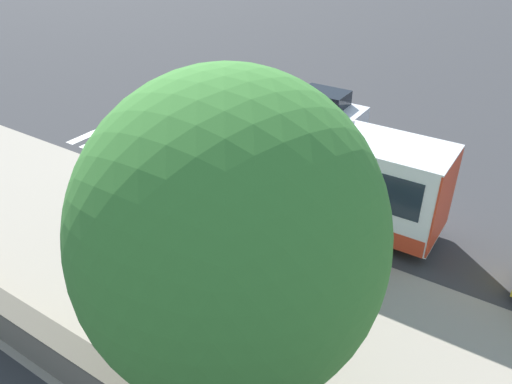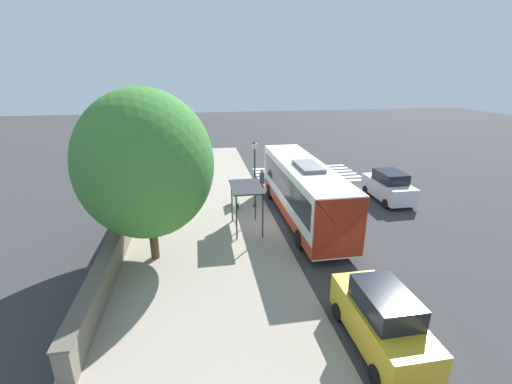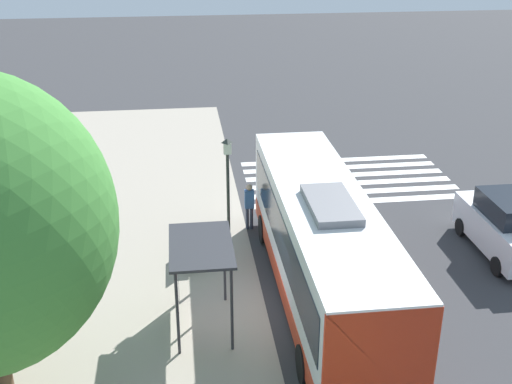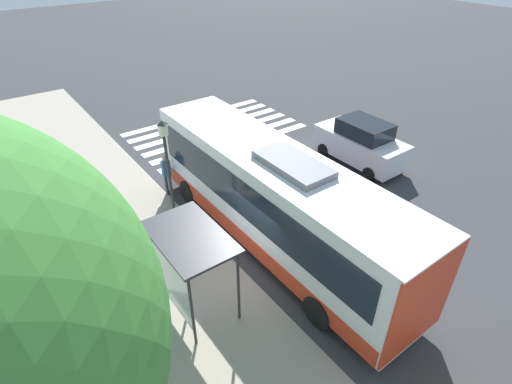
{
  "view_description": "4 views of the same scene",
  "coord_description": "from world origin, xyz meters",
  "px_view_note": "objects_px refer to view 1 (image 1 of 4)",
  "views": [
    {
      "loc": [
        -13.03,
        -7.5,
        10.47
      ],
      "look_at": [
        -0.99,
        0.35,
        1.87
      ],
      "focal_mm": 35.0,
      "sensor_mm": 36.0,
      "label": 1
    },
    {
      "loc": [
        -4.39,
        -18.24,
        8.7
      ],
      "look_at": [
        -0.85,
        2.5,
        1.23
      ],
      "focal_mm": 24.0,
      "sensor_mm": 36.0,
      "label": 2
    },
    {
      "loc": [
        -2.31,
        -15.74,
        10.88
      ],
      "look_at": [
        0.07,
        3.25,
        2.51
      ],
      "focal_mm": 45.0,
      "sensor_mm": 36.0,
      "label": 3
    },
    {
      "loc": [
        -5.3,
        -7.95,
        9.43
      ],
      "look_at": [
        1.42,
        1.15,
        1.91
      ],
      "focal_mm": 28.0,
      "sensor_mm": 36.0,
      "label": 4
    }
  ],
  "objects_px": {
    "bench": "(169,217)",
    "bus_shelter": "(256,205)",
    "pedestrian": "(164,161)",
    "shade_tree": "(230,239)",
    "bus": "(291,159)",
    "street_lamp_near": "(197,151)",
    "parked_car_far_lane": "(322,112)"
  },
  "relations": [
    {
      "from": "pedestrian",
      "to": "street_lamp_near",
      "type": "height_order",
      "value": "street_lamp_near"
    },
    {
      "from": "bus",
      "to": "bus_shelter",
      "type": "relative_size",
      "value": 4.19
    },
    {
      "from": "bus",
      "to": "shade_tree",
      "type": "height_order",
      "value": "shade_tree"
    },
    {
      "from": "bus",
      "to": "bench",
      "type": "xyz_separation_m",
      "value": [
        -3.86,
        2.83,
        -1.45
      ]
    },
    {
      "from": "bus",
      "to": "pedestrian",
      "type": "xyz_separation_m",
      "value": [
        -1.55,
        5.09,
        -0.85
      ]
    },
    {
      "from": "pedestrian",
      "to": "shade_tree",
      "type": "bearing_deg",
      "value": -129.35
    },
    {
      "from": "bus",
      "to": "bus_shelter",
      "type": "distance_m",
      "value": 3.81
    },
    {
      "from": "pedestrian",
      "to": "parked_car_far_lane",
      "type": "bearing_deg",
      "value": -18.87
    },
    {
      "from": "street_lamp_near",
      "to": "pedestrian",
      "type": "bearing_deg",
      "value": 69.62
    },
    {
      "from": "bus_shelter",
      "to": "parked_car_far_lane",
      "type": "distance_m",
      "value": 11.17
    },
    {
      "from": "pedestrian",
      "to": "bench",
      "type": "xyz_separation_m",
      "value": [
        -2.31,
        -2.27,
        -0.6
      ]
    },
    {
      "from": "bus_shelter",
      "to": "street_lamp_near",
      "type": "height_order",
      "value": "street_lamp_near"
    },
    {
      "from": "shade_tree",
      "to": "bench",
      "type": "bearing_deg",
      "value": 53.27
    },
    {
      "from": "shade_tree",
      "to": "parked_car_far_lane",
      "type": "bearing_deg",
      "value": 19.58
    },
    {
      "from": "bus",
      "to": "parked_car_far_lane",
      "type": "relative_size",
      "value": 2.59
    },
    {
      "from": "parked_car_far_lane",
      "to": "bench",
      "type": "bearing_deg",
      "value": 176.57
    },
    {
      "from": "bus_shelter",
      "to": "shade_tree",
      "type": "height_order",
      "value": "shade_tree"
    },
    {
      "from": "bus_shelter",
      "to": "pedestrian",
      "type": "relative_size",
      "value": 1.5
    },
    {
      "from": "pedestrian",
      "to": "street_lamp_near",
      "type": "distance_m",
      "value": 3.23
    },
    {
      "from": "bus",
      "to": "bus_shelter",
      "type": "xyz_separation_m",
      "value": [
        -3.71,
        -0.84,
        0.24
      ]
    },
    {
      "from": "street_lamp_near",
      "to": "parked_car_far_lane",
      "type": "relative_size",
      "value": 1.02
    },
    {
      "from": "bus",
      "to": "bench",
      "type": "distance_m",
      "value": 5.0
    },
    {
      "from": "pedestrian",
      "to": "bus_shelter",
      "type": "bearing_deg",
      "value": -110.04
    },
    {
      "from": "bench",
      "to": "bus_shelter",
      "type": "bearing_deg",
      "value": -87.66
    },
    {
      "from": "parked_car_far_lane",
      "to": "bus",
      "type": "bearing_deg",
      "value": -162.69
    },
    {
      "from": "shade_tree",
      "to": "parked_car_far_lane",
      "type": "relative_size",
      "value": 1.84
    },
    {
      "from": "bus_shelter",
      "to": "parked_car_far_lane",
      "type": "xyz_separation_m",
      "value": [
        10.69,
        3.01,
        -1.14
      ]
    },
    {
      "from": "pedestrian",
      "to": "shade_tree",
      "type": "xyz_separation_m",
      "value": [
        -6.89,
        -8.4,
        3.67
      ]
    },
    {
      "from": "bus_shelter",
      "to": "shade_tree",
      "type": "relative_size",
      "value": 0.34
    },
    {
      "from": "bus_shelter",
      "to": "bench",
      "type": "distance_m",
      "value": 4.04
    },
    {
      "from": "bench",
      "to": "shade_tree",
      "type": "xyz_separation_m",
      "value": [
        -4.58,
        -6.14,
        4.27
      ]
    },
    {
      "from": "shade_tree",
      "to": "pedestrian",
      "type": "bearing_deg",
      "value": 50.65
    }
  ]
}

